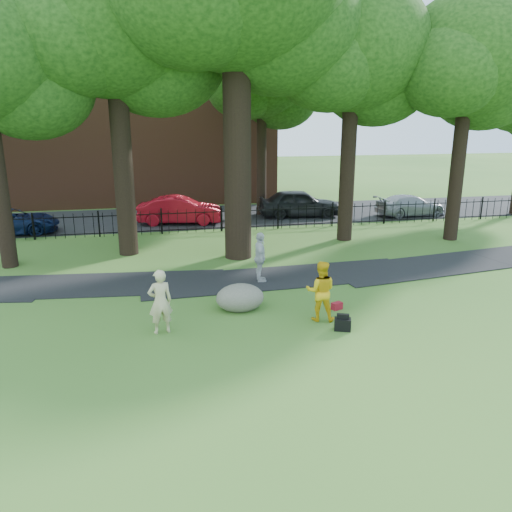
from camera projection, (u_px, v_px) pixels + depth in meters
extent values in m
plane|color=#376423|center=(281.00, 321.00, 14.31)|extent=(120.00, 120.00, 0.00)
cube|color=black|center=(280.00, 278.00, 18.18)|extent=(36.07, 3.85, 0.03)
cube|color=black|center=(212.00, 216.00, 29.38)|extent=(80.00, 7.00, 0.02)
cube|color=black|center=(221.00, 212.00, 25.34)|extent=(44.00, 0.04, 0.04)
cube|color=black|center=(221.00, 228.00, 25.57)|extent=(44.00, 0.04, 0.04)
cube|color=brown|center=(138.00, 112.00, 34.50)|extent=(18.00, 8.00, 12.00)
cylinder|color=black|center=(237.00, 128.00, 19.49)|extent=(1.10, 1.10, 10.50)
ellipsoid|color=#13330D|center=(278.00, 22.00, 19.77)|extent=(6.72, 6.72, 5.71)
ellipsoid|color=#13330D|center=(30.00, 85.00, 18.72)|extent=(4.80, 4.80, 4.08)
cylinder|color=black|center=(122.00, 145.00, 20.19)|extent=(0.80, 0.80, 9.10)
ellipsoid|color=#13330D|center=(112.00, 16.00, 18.90)|extent=(7.20, 7.20, 6.12)
ellipsoid|color=#13330D|center=(157.00, 56.00, 20.42)|extent=(5.76, 5.76, 4.90)
ellipsoid|color=#13330D|center=(72.00, 34.00, 18.14)|extent=(5.40, 5.40, 4.59)
cylinder|color=black|center=(348.00, 150.00, 22.76)|extent=(0.70, 0.70, 8.40)
ellipsoid|color=#13330D|center=(353.00, 46.00, 21.56)|extent=(6.60, 6.60, 5.61)
ellipsoid|color=#13330D|center=(375.00, 77.00, 22.96)|extent=(5.28, 5.28, 4.49)
ellipsoid|color=#13330D|center=(329.00, 61.00, 20.87)|extent=(4.95, 4.95, 4.21)
cylinder|color=black|center=(459.00, 154.00, 22.86)|extent=(0.64, 0.64, 8.05)
ellipsoid|color=#13330D|center=(470.00, 55.00, 21.72)|extent=(6.20, 6.20, 5.27)
ellipsoid|color=#13330D|center=(483.00, 84.00, 23.03)|extent=(4.96, 4.96, 4.22)
ellipsoid|color=#13330D|center=(451.00, 70.00, 21.07)|extent=(4.65, 4.65, 3.95)
imported|color=beige|center=(160.00, 302.00, 13.34)|extent=(0.72, 0.55, 1.79)
imported|color=gold|center=(321.00, 291.00, 14.20)|extent=(1.02, 0.90, 1.76)
imported|color=silver|center=(260.00, 257.00, 17.51)|extent=(0.56, 1.10, 1.80)
ellipsoid|color=gray|center=(240.00, 296.00, 15.11)|extent=(1.70, 1.45, 0.85)
cylinder|color=black|center=(7.00, 223.00, 19.58)|extent=(0.12, 0.12, 3.25)
cylinder|color=black|center=(12.00, 261.00, 19.99)|extent=(0.37, 0.37, 0.20)
cube|color=black|center=(1.00, 178.00, 19.10)|extent=(0.30, 0.30, 0.30)
cone|color=black|center=(0.00, 173.00, 19.04)|extent=(0.32, 0.32, 0.16)
cube|color=black|center=(343.00, 324.00, 13.69)|extent=(0.52, 0.43, 0.34)
cube|color=maroon|center=(337.00, 306.00, 15.18)|extent=(0.37, 0.30, 0.22)
imported|color=#A30C1A|center=(180.00, 210.00, 27.21)|extent=(4.74, 2.25, 1.50)
imported|color=#0D1A41|center=(10.00, 222.00, 24.78)|extent=(4.67, 2.32, 1.27)
imported|color=black|center=(299.00, 203.00, 29.12)|extent=(4.89, 2.35, 1.61)
imported|color=#999BA2|center=(410.00, 205.00, 29.47)|extent=(4.37, 2.07, 1.23)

